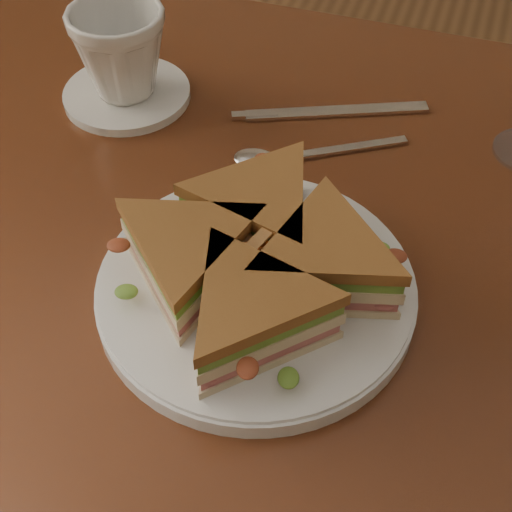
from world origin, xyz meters
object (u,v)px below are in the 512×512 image
(plate, at_px, (256,289))
(coffee_cup, at_px, (120,52))
(spoon, at_px, (279,158))
(saucer, at_px, (127,94))
(table, at_px, (324,315))
(sandwich_wedges, at_px, (256,260))
(knife, at_px, (324,113))

(plate, height_order, coffee_cup, coffee_cup)
(spoon, xyz_separation_m, coffee_cup, (-0.19, 0.05, 0.05))
(coffee_cup, bearing_deg, spoon, 2.34)
(saucer, relative_size, coffee_cup, 1.37)
(table, distance_m, sandwich_wedges, 0.17)
(table, bearing_deg, spoon, 128.71)
(coffee_cup, bearing_deg, plate, -27.81)
(table, bearing_deg, sandwich_wedges, -123.63)
(spoon, bearing_deg, saucer, 134.25)
(knife, bearing_deg, sandwich_wedges, -111.03)
(knife, bearing_deg, saucer, 167.35)
(sandwich_wedges, relative_size, saucer, 1.99)
(table, height_order, knife, knife)
(knife, relative_size, coffee_cup, 1.97)
(table, distance_m, spoon, 0.17)
(sandwich_wedges, bearing_deg, spoon, 100.88)
(plate, distance_m, sandwich_wedges, 0.04)
(coffee_cup, bearing_deg, table, -12.06)
(spoon, relative_size, knife, 0.81)
(table, xyz_separation_m, sandwich_wedges, (-0.05, -0.07, 0.14))
(table, relative_size, spoon, 7.34)
(table, bearing_deg, coffee_cup, 151.09)
(saucer, bearing_deg, table, -28.91)
(plate, relative_size, knife, 1.33)
(spoon, height_order, saucer, same)
(plate, height_order, saucer, plate)
(plate, relative_size, saucer, 1.91)
(sandwich_wedges, distance_m, knife, 0.27)
(sandwich_wedges, xyz_separation_m, saucer, (-0.23, 0.22, -0.04))
(coffee_cup, bearing_deg, knife, 27.40)
(sandwich_wedges, height_order, knife, sandwich_wedges)
(knife, bearing_deg, table, -96.38)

